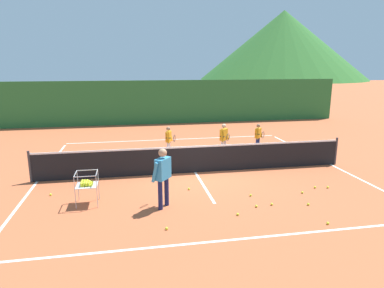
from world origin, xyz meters
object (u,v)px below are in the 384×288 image
object	(u,v)px
tennis_net	(195,159)
student_0	(169,138)
ball_cart	(86,184)
tennis_ball_10	(272,204)
tennis_ball_2	(328,223)
tennis_ball_7	(238,214)
tennis_ball_0	(308,204)
tennis_ball_3	(189,189)
tennis_ball_4	(328,187)
student_1	(224,137)
tennis_ball_1	(302,192)
tennis_ball_5	(256,206)
tennis_ball_6	(51,195)
instructor	(163,172)
student_2	(258,135)
tennis_ball_11	(167,228)
tennis_ball_8	(315,187)
tennis_ball_9	(251,195)

from	to	relation	value
tennis_net	student_0	xyz separation A→B (m)	(-0.66, 2.38, 0.25)
ball_cart	tennis_ball_10	bearing A→B (deg)	-11.52
tennis_ball_2	tennis_ball_7	size ratio (longest dim) A/B	1.00
student_0	tennis_ball_0	xyz separation A→B (m)	(3.15, -5.77, -0.72)
tennis_ball_3	tennis_ball_4	world-z (taller)	same
student_1	tennis_ball_1	xyz separation A→B (m)	(1.16, -4.55, -0.78)
ball_cart	student_1	bearing A→B (deg)	39.62
ball_cart	tennis_ball_5	size ratio (longest dim) A/B	13.22
tennis_ball_3	tennis_ball_10	xyz separation A→B (m)	(2.03, -1.56, 0.00)
tennis_ball_7	tennis_ball_4	bearing A→B (deg)	21.91
tennis_ball_6	instructor	bearing A→B (deg)	-23.88
tennis_ball_2	student_0	bearing A→B (deg)	113.73
student_0	tennis_ball_6	distance (m)	5.48
student_2	tennis_ball_1	size ratio (longest dim) A/B	17.86
tennis_ball_7	tennis_ball_11	world-z (taller)	same
tennis_net	tennis_ball_8	bearing A→B (deg)	-33.48
tennis_ball_7	tennis_ball_8	xyz separation A→B (m)	(2.97, 1.42, 0.00)
student_2	tennis_ball_2	size ratio (longest dim) A/B	17.86
tennis_ball_9	tennis_ball_11	world-z (taller)	same
student_2	tennis_ball_4	distance (m)	4.86
student_1	tennis_ball_4	size ratio (longest dim) A/B	20.00
instructor	ball_cart	world-z (taller)	instructor
student_1	tennis_ball_10	size ratio (longest dim) A/B	20.00
student_1	tennis_ball_7	xyz separation A→B (m)	(-1.21, -5.64, -0.78)
tennis_ball_10	tennis_ball_11	bearing A→B (deg)	-163.75
student_2	tennis_ball_4	size ratio (longest dim) A/B	17.86
tennis_ball_10	tennis_ball_11	xyz separation A→B (m)	(-2.99, -0.87, 0.00)
tennis_net	tennis_ball_8	world-z (taller)	tennis_net
tennis_ball_6	student_1	bearing A→B (deg)	28.46
student_0	tennis_ball_11	world-z (taller)	student_0
student_0	tennis_ball_3	world-z (taller)	student_0
student_2	tennis_ball_5	world-z (taller)	student_2
tennis_ball_11	student_1	bearing A→B (deg)	63.08
student_1	ball_cart	distance (m)	6.57
tennis_ball_2	tennis_ball_6	distance (m)	7.65
tennis_ball_11	tennis_ball_3	bearing A→B (deg)	68.48
tennis_ball_11	student_0	bearing A→B (deg)	82.74
student_2	tennis_ball_9	xyz separation A→B (m)	(-2.14, -4.97, -0.70)
ball_cart	tennis_ball_0	distance (m)	6.09
tennis_ball_0	tennis_ball_7	world-z (taller)	same
tennis_ball_0	ball_cart	bearing A→B (deg)	168.58
student_1	ball_cart	size ratio (longest dim) A/B	1.51
tennis_ball_1	tennis_ball_11	size ratio (longest dim) A/B	1.00
tennis_ball_5	tennis_ball_8	xyz separation A→B (m)	(2.32, 1.03, 0.00)
tennis_ball_5	tennis_ball_10	xyz separation A→B (m)	(0.46, 0.05, 0.00)
tennis_ball_7	student_2	bearing A→B (deg)	64.57
tennis_net	tennis_ball_2	world-z (taller)	tennis_net
instructor	tennis_ball_2	size ratio (longest dim) A/B	24.00
tennis_ball_2	tennis_ball_4	xyz separation A→B (m)	(1.38, 2.22, 0.00)
ball_cart	tennis_ball_9	xyz separation A→B (m)	(4.62, -0.29, -0.56)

